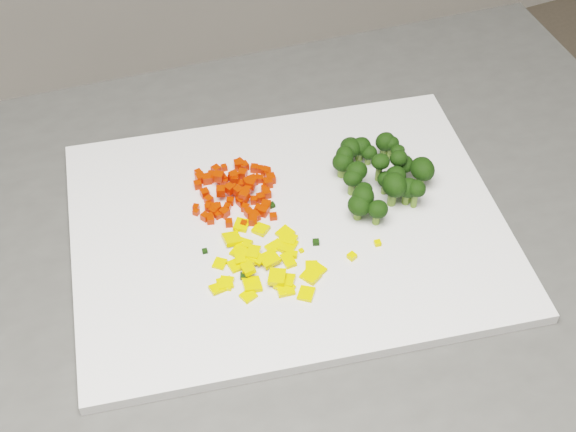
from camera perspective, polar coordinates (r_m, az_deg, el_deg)
name	(u,v)px	position (r m, az deg, el deg)	size (l,w,h in m)	color
cutting_board	(288,227)	(0.80, 0.00, -0.78)	(0.42, 0.33, 0.01)	white
carrot_pile	(232,185)	(0.82, -4.04, 2.19)	(0.09, 0.09, 0.03)	red
pepper_pile	(265,259)	(0.75, -1.66, -3.05)	(0.11, 0.11, 0.02)	yellow
broccoli_pile	(376,166)	(0.82, 6.26, 3.52)	(0.11, 0.11, 0.05)	black
carrot_cube_0	(200,178)	(0.84, -6.25, 2.70)	(0.01, 0.01, 0.01)	red
carrot_cube_1	(239,162)	(0.85, -3.47, 3.84)	(0.01, 0.01, 0.01)	red
carrot_cube_2	(207,179)	(0.84, -5.80, 2.63)	(0.01, 0.01, 0.01)	red
carrot_cube_3	(224,168)	(0.85, -4.57, 3.45)	(0.01, 0.01, 0.01)	red
carrot_cube_4	(263,211)	(0.80, -1.76, 0.33)	(0.01, 0.01, 0.01)	red
carrot_cube_5	(219,177)	(0.83, -4.94, 2.79)	(0.01, 0.01, 0.01)	red
carrot_cube_6	(241,185)	(0.83, -3.35, 2.25)	(0.01, 0.01, 0.01)	red
carrot_cube_7	(260,169)	(0.85, -2.02, 3.35)	(0.01, 0.01, 0.01)	red
carrot_cube_8	(266,171)	(0.84, -1.58, 3.20)	(0.01, 0.01, 0.01)	red
carrot_cube_9	(208,181)	(0.84, -5.70, 2.52)	(0.01, 0.01, 0.01)	red
carrot_cube_10	(224,213)	(0.80, -4.55, 0.24)	(0.01, 0.01, 0.01)	red
carrot_cube_11	(261,179)	(0.83, -1.95, 2.64)	(0.01, 0.01, 0.01)	red
carrot_cube_12	(234,176)	(0.83, -3.89, 2.85)	(0.01, 0.01, 0.01)	red
carrot_cube_13	(251,184)	(0.82, -2.65, 2.28)	(0.01, 0.01, 0.01)	red
carrot_cube_14	(224,181)	(0.83, -4.55, 2.48)	(0.01, 0.01, 0.01)	red
carrot_cube_15	(254,200)	(0.81, -2.44, 1.12)	(0.01, 0.01, 0.01)	red
carrot_cube_16	(249,183)	(0.83, -2.81, 2.35)	(0.01, 0.01, 0.01)	red
carrot_cube_17	(238,191)	(0.81, -3.56, 1.78)	(0.01, 0.01, 0.01)	red
carrot_cube_18	(268,173)	(0.84, -1.45, 3.09)	(0.01, 0.01, 0.01)	red
carrot_cube_19	(205,217)	(0.80, -5.91, -0.05)	(0.01, 0.01, 0.01)	red
carrot_cube_20	(209,200)	(0.82, -5.65, 1.14)	(0.01, 0.01, 0.01)	red
carrot_cube_21	(230,189)	(0.81, -4.18, 1.94)	(0.01, 0.01, 0.01)	red
carrot_cube_22	(235,179)	(0.83, -3.80, 2.65)	(0.01, 0.01, 0.01)	red
carrot_cube_23	(253,215)	(0.80, -2.48, 0.05)	(0.01, 0.01, 0.01)	red
carrot_cube_24	(244,196)	(0.81, -3.12, 1.45)	(0.01, 0.01, 0.01)	red
carrot_cube_25	(254,168)	(0.85, -2.41, 3.41)	(0.01, 0.01, 0.01)	red
carrot_cube_26	(196,212)	(0.81, -6.55, 0.27)	(0.01, 0.01, 0.01)	red
carrot_cube_27	(244,166)	(0.85, -3.15, 3.56)	(0.01, 0.01, 0.01)	red
carrot_cube_28	(229,223)	(0.79, -4.22, -0.49)	(0.01, 0.01, 0.01)	red
carrot_cube_29	(218,207)	(0.81, -5.02, 0.66)	(0.01, 0.01, 0.01)	red
carrot_cube_30	(266,206)	(0.81, -1.58, 0.75)	(0.01, 0.01, 0.01)	red
carrot_cube_31	(234,176)	(0.83, -3.86, 2.86)	(0.01, 0.01, 0.01)	red
carrot_cube_32	(235,177)	(0.83, -3.77, 2.79)	(0.01, 0.01, 0.01)	red
carrot_cube_33	(196,207)	(0.81, -6.56, 0.61)	(0.01, 0.01, 0.01)	red
carrot_cube_34	(205,193)	(0.82, -5.94, 1.62)	(0.01, 0.01, 0.01)	red
carrot_cube_35	(233,176)	(0.84, -3.94, 2.82)	(0.01, 0.01, 0.01)	red
carrot_cube_36	(209,204)	(0.81, -5.65, 0.83)	(0.01, 0.01, 0.01)	red
carrot_cube_37	(212,176)	(0.84, -5.46, 2.87)	(0.01, 0.01, 0.01)	red
carrot_cube_38	(215,206)	(0.81, -5.24, 0.68)	(0.01, 0.01, 0.01)	red
carrot_cube_39	(241,201)	(0.81, -3.33, 1.08)	(0.01, 0.01, 0.01)	red
carrot_cube_40	(243,174)	(0.84, -3.25, 3.01)	(0.01, 0.01, 0.01)	red
carrot_cube_41	(261,198)	(0.81, -1.95, 1.31)	(0.01, 0.01, 0.01)	red
carrot_cube_42	(266,185)	(0.83, -1.56, 2.25)	(0.01, 0.01, 0.01)	red
carrot_cube_43	(208,208)	(0.81, -5.73, 0.59)	(0.01, 0.01, 0.01)	red
carrot_cube_44	(210,220)	(0.80, -5.53, -0.28)	(0.01, 0.01, 0.01)	red
carrot_cube_45	(216,209)	(0.81, -5.14, 0.53)	(0.01, 0.01, 0.01)	red
carrot_cube_46	(268,183)	(0.83, -1.43, 2.37)	(0.01, 0.01, 0.01)	red
carrot_cube_47	(211,179)	(0.84, -5.47, 2.65)	(0.01, 0.01, 0.01)	red
carrot_cube_48	(259,209)	(0.80, -2.08, 0.50)	(0.01, 0.01, 0.01)	red
carrot_cube_49	(198,173)	(0.85, -6.40, 3.07)	(0.01, 0.01, 0.01)	red
carrot_cube_50	(244,224)	(0.79, -3.17, -0.54)	(0.01, 0.01, 0.01)	red
carrot_cube_51	(234,189)	(0.82, -3.89, 1.96)	(0.01, 0.01, 0.01)	red
carrot_cube_52	(218,215)	(0.80, -5.01, 0.05)	(0.01, 0.01, 0.01)	red
carrot_cube_53	(216,170)	(0.85, -5.14, 3.29)	(0.01, 0.01, 0.01)	red
carrot_cube_54	(230,201)	(0.81, -4.13, 1.05)	(0.01, 0.01, 0.01)	red
carrot_cube_55	(266,193)	(0.82, -1.55, 1.61)	(0.01, 0.01, 0.01)	red
carrot_cube_56	(256,216)	(0.80, -2.31, -0.03)	(0.01, 0.01, 0.01)	red
carrot_cube_57	(248,182)	(0.82, -2.90, 2.44)	(0.01, 0.01, 0.01)	red
carrot_cube_58	(221,191)	(0.81, -4.81, 1.77)	(0.01, 0.01, 0.01)	red
carrot_cube_59	(227,207)	(0.81, -4.33, 0.66)	(0.01, 0.01, 0.01)	red
carrot_cube_60	(258,178)	(0.84, -2.16, 2.72)	(0.01, 0.01, 0.01)	red
carrot_cube_61	(237,192)	(0.82, -3.63, 1.71)	(0.01, 0.01, 0.01)	red
carrot_cube_62	(252,181)	(0.83, -2.55, 2.54)	(0.01, 0.01, 0.01)	red
carrot_cube_63	(222,179)	(0.84, -4.75, 2.65)	(0.01, 0.01, 0.01)	red
carrot_cube_64	(248,189)	(0.81, -2.87, 1.91)	(0.01, 0.01, 0.01)	red
carrot_cube_65	(244,192)	(0.81, -3.15, 1.71)	(0.01, 0.01, 0.01)	red
carrot_cube_66	(212,177)	(0.84, -5.46, 2.75)	(0.01, 0.01, 0.01)	red
carrot_cube_67	(232,185)	(0.83, -4.03, 2.22)	(0.01, 0.01, 0.01)	red
carrot_cube_68	(249,213)	(0.80, -2.78, 0.21)	(0.01, 0.01, 0.01)	red
carrot_cube_69	(245,208)	(0.81, -3.05, 0.57)	(0.01, 0.01, 0.01)	red
carrot_cube_70	(271,179)	(0.83, -1.23, 2.67)	(0.01, 0.01, 0.01)	red
carrot_cube_71	(253,220)	(0.79, -2.51, -0.32)	(0.01, 0.01, 0.01)	red
carrot_cube_72	(198,185)	(0.83, -6.44, 2.22)	(0.01, 0.01, 0.01)	red
carrot_cube_73	(239,165)	(0.85, -3.53, 3.66)	(0.01, 0.01, 0.01)	red
carrot_cube_74	(214,211)	(0.80, -5.30, 0.33)	(0.01, 0.01, 0.01)	red
carrot_cube_75	(264,188)	(0.83, -1.73, 1.97)	(0.01, 0.01, 0.01)	red
carrot_cube_76	(210,217)	(0.80, -5.58, -0.07)	(0.01, 0.01, 0.01)	red
pepper_chunk_0	(242,257)	(0.76, -3.28, -2.91)	(0.01, 0.01, 0.00)	yellow
pepper_chunk_1	(245,243)	(0.78, -3.11, -1.94)	(0.01, 0.01, 0.00)	yellow
pepper_chunk_2	(288,239)	(0.78, 0.00, -1.67)	(0.01, 0.02, 0.00)	yellow
pepper_chunk_3	(225,283)	(0.74, -4.51, -4.80)	(0.01, 0.01, 0.00)	yellow
pepper_chunk_4	(311,265)	(0.76, 1.68, -3.52)	(0.01, 0.01, 0.00)	yellow
pepper_chunk_5	(288,260)	(0.76, 0.02, -3.17)	(0.02, 0.01, 0.00)	yellow
pepper_chunk_6	(261,229)	(0.79, -1.94, -0.95)	(0.01, 0.01, 0.00)	yellow
pepper_chunk_7	(316,271)	(0.75, 1.97, -3.92)	(0.02, 0.01, 0.00)	yellow
pepper_chunk_8	(269,259)	(0.76, -1.34, -3.07)	(0.02, 0.02, 0.00)	yellow
pepper_chunk_9	(236,265)	(0.76, -3.70, -3.51)	(0.01, 0.01, 0.00)	yellow
pepper_chunk_10	(253,259)	(0.76, -2.48, -3.08)	(0.01, 0.01, 0.00)	yellow
pepper_chunk_11	(252,254)	(0.77, -2.59, -2.69)	(0.01, 0.01, 0.00)	yellow
pepper_chunk_12	(283,282)	(0.74, -0.39, -4.73)	(0.02, 0.02, 0.00)	yellow
pepper_chunk_13	(232,239)	(0.78, -4.00, -1.64)	(0.02, 0.02, 0.00)	yellow
pepper_chunk_14	(219,288)	(0.74, -4.90, -5.10)	(0.02, 0.01, 0.00)	yellow
pepper_chunk_15	(252,284)	(0.74, -2.57, -4.89)	(0.02, 0.02, 0.00)	yellow
pepper_chunk_16	(248,296)	(0.73, -2.84, -5.70)	(0.01, 0.01, 0.00)	yellow
pepper_chunk_17	(306,294)	(0.73, 1.30, -5.55)	(0.01, 0.02, 0.00)	yellow
pepper_chunk_18	(248,268)	(0.75, -2.85, -3.75)	(0.01, 0.01, 0.00)	yellow
pepper_chunk_19	(285,233)	(0.78, -0.20, -1.25)	(0.01, 0.01, 0.00)	yellow
pepper_chunk_20	(226,283)	(0.74, -4.43, -4.79)	(0.01, 0.01, 0.00)	yellow
pepper_chunk_21	(274,247)	(0.77, -0.99, -2.21)	(0.02, 0.01, 0.00)	yellow
pepper_chunk_22	(220,264)	(0.76, -4.88, -3.39)	(0.01, 0.01, 0.00)	yellow
pepper_chunk_23	(311,276)	(0.75, 1.62, -4.29)	(0.01, 0.02, 0.00)	yellow
pepper_chunk_24	(253,252)	(0.76, -2.48, -2.60)	(0.02, 0.01, 0.00)	yellow
pepper_chunk_25	(239,251)	(0.77, -3.52, -2.47)	(0.02, 0.01, 0.00)	yellow
pepper_chunk_26	(288,246)	(0.77, -0.03, -2.14)	(0.02, 0.02, 0.00)	yellow
pepper_chunk_27	(277,277)	(0.74, -0.79, -4.34)	(0.02, 0.02, 0.00)	yellow
pepper_chunk_28	(287,247)	(0.77, -0.09, -2.20)	(0.02, 0.01, 0.00)	yellow
pepper_chunk_29	(241,225)	(0.79, -3.33, -0.64)	(0.01, 0.02, 0.00)	yellow
pepper_chunk_30	(285,281)	(0.74, -0.18, -4.61)	(0.02, 0.02, 0.00)	yellow
pepper_chunk_31	(257,258)	(0.76, -2.24, -2.98)	(0.01, 0.01, 0.00)	yellow
pepper_chunk_32	(285,287)	(0.74, -0.24, -5.08)	(0.01, 0.02, 0.00)	yellow
pepper_chunk_33	(285,289)	(0.74, -0.20, -5.18)	(0.02, 0.02, 0.00)	yellow
pepper_chunk_34	(247,266)	(0.75, -2.96, -3.61)	(0.02, 0.01, 0.00)	yellow
broccoli_floret_0	(360,150)	(0.86, 5.12, 4.71)	(0.03, 0.03, 0.03)	black
broccoli_floret_1	(352,183)	(0.82, 4.56, 2.36)	(0.03, 0.03, 0.03)	black
broccoli_floret_2	(385,184)	(0.82, 6.88, 2.28)	(0.02, 0.02, 0.03)	black
broccoli_floret_3	(397,155)	(0.86, 7.75, 4.34)	(0.02, 0.02, 0.02)	black
broccoli_floret_4	(363,196)	(0.80, 5.37, 1.44)	(0.02, 0.02, 0.03)	black
broccoli_floret_5	(407,193)	(0.81, 8.45, 1.66)	(0.03, 0.03, 0.03)	black
broccoli_floret_6	(362,201)	(0.80, 5.29, 1.07)	(0.03, 0.03, 0.03)	black
broccoli_floret_7	(394,181)	(0.82, 7.58, 2.48)	(0.03, 0.03, 0.03)	black
broccoli_floret_8	(356,176)	(0.82, 4.84, 2.84)	(0.03, 0.03, 0.03)	black
broccoli_floret_9	(403,168)	(0.84, 8.18, 3.41)	(0.03, 0.03, 0.03)	black
broccoli_floret_10	(415,195)	(0.81, 9.03, 1.49)	(0.02, 0.02, 0.03)	black
broccoli_floret_11	(421,173)	(0.83, 9.43, 3.02)	(0.03, 0.03, 0.03)	black
broccoli_floret_12	(384,145)	(0.86, 6.87, 5.01)	(0.03, 0.03, 0.03)	black
broccoli_floret_13	(390,148)	(0.86, 7.29, 4.83)	(0.02, 0.02, 0.03)	black
broccoli_floret_14	(350,150)	(0.86, 4.41, 4.68)	(0.03, 0.03, 0.03)	black
broccoli_floret_15	(409,192)	(0.81, 8.60, 1.70)	(0.02, 0.02, 0.03)	black
broccoli_floret_16	(350,153)	(0.85, 4.42, 4.52)	(0.03, 0.03, 0.03)	black
broccoli_floret_17	(379,168)	(0.82, 6.51, 3.41)	(0.03, 0.03, 0.03)	black
broccoli_floret_18	(393,191)	(0.81, 7.46, 1.78)	(0.03, 0.03, 0.04)	black
broccoli_floret_19	(344,161)	(0.84, 4.00, 3.95)	(0.03, 0.03, 0.03)	black
broccoli_floret_20	(358,208)	(0.79, 5.01, 0.55)	(0.03, 0.03, 0.03)	black
broccoli_floret_21	(368,156)	(0.85, 5.73, 4.29)	(0.02, 0.02, 0.02)	black
broccoli_floret_22	(342,166)	(0.84, 3.85, 3.58)	(0.03, 0.03, 0.03)	black
broccoli_floret_23	(398,162)	(0.83, 7.79, 3.83)	(0.03, 0.03, 0.02)	black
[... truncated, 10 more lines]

